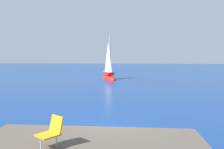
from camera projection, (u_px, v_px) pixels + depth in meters
ground_plane at (111, 135)px, 9.45m from camera, size 160.00×160.00×0.00m
boulder_seaward at (168, 148)px, 8.16m from camera, size 2.01×1.82×1.12m
sailboat_near at (109, 77)px, 31.11m from camera, size 2.76×3.60×6.61m
beach_chair at (52, 130)px, 5.97m from camera, size 0.74×0.76×0.80m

